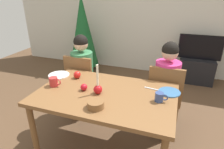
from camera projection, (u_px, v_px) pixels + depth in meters
The scene contains 19 objects.
ground_plane at pixel (106, 149), 2.27m from camera, with size 7.68×7.68×0.00m, color brown.
back_wall at pixel (150, 11), 3.99m from camera, with size 6.40×0.10×2.60m, color beige.
dining_table at pixel (106, 100), 2.00m from camera, with size 1.40×0.90×0.75m.
chair_left at pixel (82, 81), 2.77m from camera, with size 0.40×0.40×0.90m.
chair_right at pixel (165, 94), 2.42m from camera, with size 0.40×0.40×0.90m.
person_left_child at pixel (83, 76), 2.77m from camera, with size 0.30×0.30×1.17m.
person_right_child at pixel (165, 89), 2.43m from camera, with size 0.30×0.30×1.17m.
tv_stand at pixel (196, 70), 3.85m from camera, with size 0.64×0.40×0.48m, color black.
tv at pixel (200, 47), 3.66m from camera, with size 0.79×0.05×0.46m.
christmas_tree at pixel (83, 31), 4.15m from camera, with size 0.63×0.63×1.72m.
candle_centerpiece at pixel (98, 88), 1.93m from camera, with size 0.09×0.09×0.31m.
plate_left at pixel (59, 75), 2.36m from camera, with size 0.25×0.25×0.01m, color white.
plate_right at pixel (169, 92), 1.97m from camera, with size 0.22×0.22×0.01m, color teal.
mug_left at pixel (54, 82), 2.09m from camera, with size 0.14×0.09×0.10m.
mug_right at pixel (160, 97), 1.80m from camera, with size 0.12×0.08×0.09m.
fork_right at pixel (153, 89), 2.03m from camera, with size 0.18×0.01×0.01m, color silver.
bowl_walnuts at pixel (96, 104), 1.71m from camera, with size 0.15×0.15×0.07m, color brown.
apple_near_candle at pixel (77, 75), 2.28m from camera, with size 0.09×0.09×0.09m, color red.
apple_by_left_plate at pixel (84, 87), 2.00m from camera, with size 0.07×0.07×0.07m, color red.
Camera 1 is at (0.63, -1.61, 1.71)m, focal length 31.08 mm.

